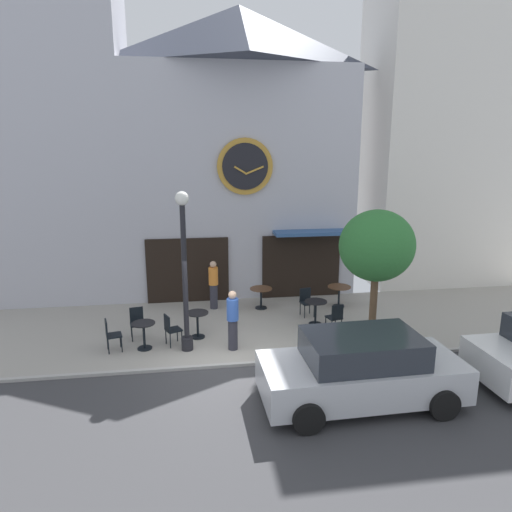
# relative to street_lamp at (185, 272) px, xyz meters

# --- Properties ---
(ground_plane) EXTENTS (27.60, 12.16, 0.13)m
(ground_plane) POSITION_rel_street_lamp_xyz_m (1.12, -1.97, -2.21)
(ground_plane) COLOR #9E998E
(clock_building) EXTENTS (8.21, 4.22, 10.18)m
(clock_building) POSITION_rel_street_lamp_xyz_m (2.11, 5.51, 3.08)
(clock_building) COLOR #B2B2BC
(clock_building) RESTS_ON ground_plane
(neighbor_building_left) EXTENTS (6.10, 3.65, 15.09)m
(neighbor_building_left) POSITION_rel_street_lamp_xyz_m (-5.03, 5.92, 5.36)
(neighbor_building_left) COLOR #B2B2BC
(neighbor_building_left) RESTS_ON ground_plane
(neighbor_building_right) EXTENTS (5.91, 3.41, 13.56)m
(neighbor_building_right) POSITION_rel_street_lamp_xyz_m (10.26, 5.80, 4.59)
(neighbor_building_right) COLOR silver
(neighbor_building_right) RESTS_ON ground_plane
(street_lamp) EXTENTS (0.36, 0.36, 4.31)m
(street_lamp) POSITION_rel_street_lamp_xyz_m (0.00, 0.00, 0.00)
(street_lamp) COLOR black
(street_lamp) RESTS_ON ground_plane
(street_tree) EXTENTS (2.02, 1.82, 3.81)m
(street_tree) POSITION_rel_street_lamp_xyz_m (5.07, -0.47, 0.64)
(street_tree) COLOR brown
(street_tree) RESTS_ON ground_plane
(cafe_table_near_curb) EXTENTS (0.63, 0.63, 0.76)m
(cafe_table_near_curb) POSITION_rel_street_lamp_xyz_m (-1.16, 0.22, -1.68)
(cafe_table_near_curb) COLOR black
(cafe_table_near_curb) RESTS_ON ground_plane
(cafe_table_center_left) EXTENTS (0.64, 0.64, 0.77)m
(cafe_table_center_left) POSITION_rel_street_lamp_xyz_m (0.30, 0.79, -1.67)
(cafe_table_center_left) COLOR black
(cafe_table_center_left) RESTS_ON ground_plane
(cafe_table_rightmost) EXTENTS (0.75, 0.75, 0.72)m
(cafe_table_rightmost) POSITION_rel_street_lamp_xyz_m (2.50, 2.97, -1.66)
(cafe_table_rightmost) COLOR black
(cafe_table_rightmost) RESTS_ON ground_plane
(cafe_table_center_right) EXTENTS (0.70, 0.70, 0.76)m
(cafe_table_center_right) POSITION_rel_street_lamp_xyz_m (3.95, 1.27, -1.65)
(cafe_table_center_right) COLOR black
(cafe_table_center_right) RESTS_ON ground_plane
(cafe_table_near_door) EXTENTS (0.79, 0.79, 0.73)m
(cafe_table_near_door) POSITION_rel_street_lamp_xyz_m (5.19, 2.74, -1.64)
(cafe_table_near_door) COLOR black
(cafe_table_near_door) RESTS_ON ground_plane
(cafe_chair_corner) EXTENTS (0.49, 0.49, 0.90)m
(cafe_chair_corner) POSITION_rel_street_lamp_xyz_m (-2.03, 0.19, -1.66)
(cafe_chair_corner) COLOR black
(cafe_chair_corner) RESTS_ON ground_plane
(cafe_chair_near_tree) EXTENTS (0.46, 0.46, 0.90)m
(cafe_chair_near_tree) POSITION_rel_street_lamp_xyz_m (-1.42, 1.02, -1.66)
(cafe_chair_near_tree) COLOR black
(cafe_chair_near_tree) RESTS_ON ground_plane
(cafe_chair_left_end) EXTENTS (0.53, 0.53, 0.90)m
(cafe_chair_left_end) POSITION_rel_street_lamp_xyz_m (-0.45, 0.34, -1.66)
(cafe_chair_left_end) COLOR black
(cafe_chair_left_end) RESTS_ON ground_plane
(cafe_chair_right_end) EXTENTS (0.49, 0.49, 0.90)m
(cafe_chair_right_end) POSITION_rel_street_lamp_xyz_m (4.35, 0.54, -1.66)
(cafe_chair_right_end) COLOR black
(cafe_chair_right_end) RESTS_ON ground_plane
(cafe_chair_facing_wall) EXTENTS (0.47, 0.47, 0.90)m
(cafe_chair_facing_wall) POSITION_rel_street_lamp_xyz_m (3.87, 2.10, -1.66)
(cafe_chair_facing_wall) COLOR black
(cafe_chair_facing_wall) RESTS_ON ground_plane
(pedestrian_orange) EXTENTS (0.44, 0.44, 1.67)m
(pedestrian_orange) POSITION_rel_street_lamp_xyz_m (0.90, 3.18, -1.33)
(pedestrian_orange) COLOR #2D2D38
(pedestrian_orange) RESTS_ON ground_plane
(pedestrian_blue) EXTENTS (0.35, 0.35, 1.67)m
(pedestrian_blue) POSITION_rel_street_lamp_xyz_m (1.24, -0.16, -1.33)
(pedestrian_blue) COLOR #2D2D38
(pedestrian_blue) RESTS_ON ground_plane
(parked_car_silver) EXTENTS (4.34, 2.10, 1.55)m
(parked_car_silver) POSITION_rel_street_lamp_xyz_m (3.70, -3.20, -1.43)
(parked_car_silver) COLOR #B7BABF
(parked_car_silver) RESTS_ON ground_plane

